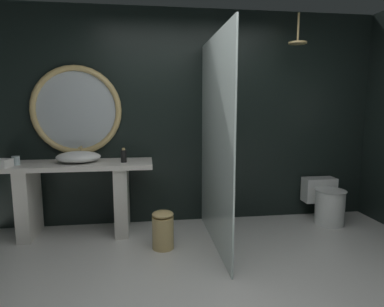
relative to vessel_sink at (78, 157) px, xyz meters
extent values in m
plane|color=silver|center=(1.34, -1.57, -0.89)|extent=(5.76, 5.76, 0.00)
cube|color=black|center=(1.34, 0.33, 0.41)|extent=(4.80, 0.10, 2.60)
cube|color=silver|center=(-0.05, -0.01, -0.09)|extent=(1.72, 0.56, 0.05)
cube|color=silver|center=(-0.55, -0.01, -0.50)|extent=(0.15, 0.47, 0.78)
cube|color=silver|center=(0.46, -0.01, -0.50)|extent=(0.15, 0.47, 0.78)
ellipsoid|color=white|center=(0.00, 0.00, 0.00)|extent=(0.48, 0.40, 0.12)
cylinder|color=tan|center=(0.00, 0.18, 0.02)|extent=(0.02, 0.02, 0.16)
cylinder|color=tan|center=(0.00, 0.11, 0.09)|extent=(0.02, 0.14, 0.02)
cylinder|color=silver|center=(-0.63, -0.07, -0.01)|extent=(0.08, 0.08, 0.10)
cylinder|color=black|center=(0.50, -0.06, 0.01)|extent=(0.06, 0.06, 0.14)
cylinder|color=tan|center=(0.50, -0.06, 0.09)|extent=(0.04, 0.04, 0.02)
torus|color=tan|center=(-0.05, 0.24, 0.51)|extent=(1.04, 0.07, 1.04)
cylinder|color=#B2BCC1|center=(-0.05, 0.25, 0.51)|extent=(0.92, 0.01, 0.92)
cube|color=silver|center=(1.45, -0.47, 0.19)|extent=(0.02, 1.52, 2.16)
cylinder|color=tan|center=(2.50, -0.04, 1.45)|extent=(0.02, 0.02, 0.32)
cylinder|color=tan|center=(2.50, -0.04, 1.28)|extent=(0.21, 0.21, 0.02)
cylinder|color=white|center=(2.98, -0.12, -0.68)|extent=(0.35, 0.35, 0.42)
ellipsoid|color=white|center=(2.98, -0.12, -0.46)|extent=(0.37, 0.40, 0.02)
cube|color=white|center=(2.98, 0.16, -0.52)|extent=(0.41, 0.20, 0.31)
cylinder|color=tan|center=(0.90, -0.53, -0.72)|extent=(0.22, 0.22, 0.34)
ellipsoid|color=tan|center=(0.90, -0.53, -0.53)|extent=(0.22, 0.22, 0.07)
cube|color=white|center=(-0.74, -0.19, -0.02)|extent=(0.24, 0.20, 0.08)
camera|label=1|loc=(0.75, -3.77, 0.58)|focal=30.91mm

